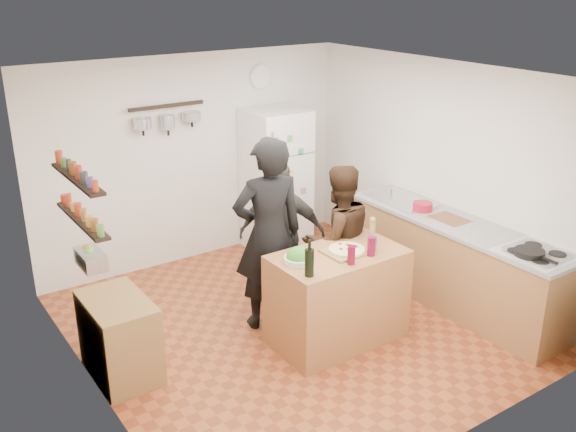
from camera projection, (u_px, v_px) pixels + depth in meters
room_shell at (272, 198)px, 6.38m from camera, size 4.20×4.20×4.20m
prep_island at (337, 297)px, 6.11m from camera, size 1.25×0.72×0.91m
pizza_board at (347, 251)px, 5.98m from camera, size 0.42×0.34×0.02m
pizza at (347, 249)px, 5.97m from camera, size 0.34×0.34×0.02m
salad_bowl at (299, 260)px, 5.76m from camera, size 0.27×0.27×0.05m
wine_bottle at (309, 263)px, 5.48m from camera, size 0.08×0.08×0.25m
wine_glass_near at (351, 255)px, 5.71m from camera, size 0.07×0.07×0.17m
wine_glass_far at (371, 246)px, 5.88m from camera, size 0.08×0.08×0.18m
pepper_mill at (372, 231)px, 6.19m from camera, size 0.06×0.06×0.20m
salt_canister at (372, 244)px, 5.99m from camera, size 0.09×0.09×0.14m
person_left at (268, 235)px, 6.21m from camera, size 0.80×0.62×1.95m
person_center at (338, 241)px, 6.52m from camera, size 0.87×0.73×1.60m
person_back at (282, 234)px, 6.76m from camera, size 0.95×0.84×1.54m
counter_run at (454, 263)px, 6.84m from camera, size 0.63×2.63×0.90m
stove_top at (536, 254)px, 5.94m from camera, size 0.60×0.62×0.02m
skillet at (529, 253)px, 5.88m from camera, size 0.28×0.28×0.05m
sink at (401, 200)px, 7.33m from camera, size 0.50×0.80×0.03m
cutting_board at (450, 220)px, 6.76m from camera, size 0.30×0.40×0.02m
red_bowl at (423, 207)px, 6.98m from camera, size 0.21×0.21×0.09m
fridge at (276, 181)px, 8.06m from camera, size 0.70×0.68×1.80m
wall_clock at (261, 77)px, 7.86m from camera, size 0.30×0.03×0.30m
spice_shelf_lower at (82, 220)px, 5.13m from camera, size 0.12×1.00×0.02m
spice_shelf_upper at (77, 178)px, 5.00m from camera, size 0.12×1.00×0.02m
produce_basket at (91, 259)px, 5.27m from camera, size 0.18×0.35×0.14m
side_table at (119, 337)px, 5.61m from camera, size 0.50×0.80×0.73m
pot_rack at (167, 106)px, 7.19m from camera, size 0.90×0.04×0.04m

